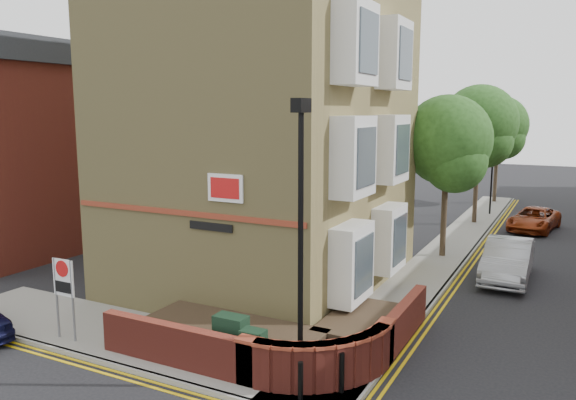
# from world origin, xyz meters

# --- Properties ---
(ground) EXTENTS (120.00, 120.00, 0.00)m
(ground) POSITION_xyz_m (0.00, 0.00, 0.00)
(ground) COLOR black
(ground) RESTS_ON ground
(pavement_corner) EXTENTS (13.00, 3.00, 0.12)m
(pavement_corner) POSITION_xyz_m (-3.50, 1.50, 0.06)
(pavement_corner) COLOR gray
(pavement_corner) RESTS_ON ground
(pavement_main) EXTENTS (2.00, 32.00, 0.12)m
(pavement_main) POSITION_xyz_m (2.00, 16.00, 0.06)
(pavement_main) COLOR gray
(pavement_main) RESTS_ON ground
(kerb_side) EXTENTS (13.00, 0.15, 0.12)m
(kerb_side) POSITION_xyz_m (-3.50, 0.00, 0.06)
(kerb_side) COLOR gray
(kerb_side) RESTS_ON ground
(kerb_main_near) EXTENTS (0.15, 32.00, 0.12)m
(kerb_main_near) POSITION_xyz_m (3.00, 16.00, 0.06)
(kerb_main_near) COLOR gray
(kerb_main_near) RESTS_ON ground
(yellow_lines_side) EXTENTS (13.00, 0.28, 0.01)m
(yellow_lines_side) POSITION_xyz_m (-3.50, -0.25, 0.01)
(yellow_lines_side) COLOR gold
(yellow_lines_side) RESTS_ON ground
(yellow_lines_main) EXTENTS (0.28, 32.00, 0.01)m
(yellow_lines_main) POSITION_xyz_m (3.25, 16.00, 0.01)
(yellow_lines_main) COLOR gold
(yellow_lines_main) RESTS_ON ground
(corner_building) EXTENTS (8.95, 10.40, 13.60)m
(corner_building) POSITION_xyz_m (-2.84, 8.00, 6.23)
(corner_building) COLOR tan
(corner_building) RESTS_ON ground
(garden_wall) EXTENTS (6.80, 6.00, 1.20)m
(garden_wall) POSITION_xyz_m (0.00, 2.50, 0.00)
(garden_wall) COLOR maroon
(garden_wall) RESTS_ON ground
(lamppost) EXTENTS (0.25, 0.50, 6.30)m
(lamppost) POSITION_xyz_m (1.60, 1.20, 3.34)
(lamppost) COLOR black
(lamppost) RESTS_ON pavement_corner
(utility_cabinet_large) EXTENTS (0.80, 0.45, 1.20)m
(utility_cabinet_large) POSITION_xyz_m (-0.30, 1.30, 0.72)
(utility_cabinet_large) COLOR black
(utility_cabinet_large) RESTS_ON pavement_corner
(utility_cabinet_small) EXTENTS (0.55, 0.40, 1.10)m
(utility_cabinet_small) POSITION_xyz_m (0.50, 1.00, 0.67)
(utility_cabinet_small) COLOR black
(utility_cabinet_small) RESTS_ON pavement_corner
(bollard_near) EXTENTS (0.11, 0.11, 0.90)m
(bollard_near) POSITION_xyz_m (2.00, 0.40, 0.57)
(bollard_near) COLOR black
(bollard_near) RESTS_ON pavement_corner
(bollard_far) EXTENTS (0.11, 0.11, 0.90)m
(bollard_far) POSITION_xyz_m (2.60, 1.20, 0.57)
(bollard_far) COLOR black
(bollard_far) RESTS_ON pavement_corner
(zone_sign) EXTENTS (0.72, 0.07, 2.20)m
(zone_sign) POSITION_xyz_m (-5.00, 0.50, 1.64)
(zone_sign) COLOR slate
(zone_sign) RESTS_ON pavement_corner
(side_building) EXTENTS (6.40, 10.40, 9.00)m
(side_building) POSITION_xyz_m (-15.00, 8.00, 4.55)
(side_building) COLOR maroon
(side_building) RESTS_ON ground
(tree_near) EXTENTS (3.64, 3.65, 6.70)m
(tree_near) POSITION_xyz_m (2.00, 14.05, 4.70)
(tree_near) COLOR #382B1E
(tree_near) RESTS_ON pavement_main
(tree_mid) EXTENTS (4.03, 4.03, 7.42)m
(tree_mid) POSITION_xyz_m (2.00, 22.05, 5.20)
(tree_mid) COLOR #382B1E
(tree_mid) RESTS_ON pavement_main
(tree_far) EXTENTS (3.81, 3.81, 7.00)m
(tree_far) POSITION_xyz_m (2.00, 30.05, 4.91)
(tree_far) COLOR #382B1E
(tree_far) RESTS_ON pavement_main
(traffic_light_assembly) EXTENTS (0.20, 0.16, 4.20)m
(traffic_light_assembly) POSITION_xyz_m (2.40, 25.00, 2.78)
(traffic_light_assembly) COLOR black
(traffic_light_assembly) RESTS_ON pavement_main
(silver_car_near) EXTENTS (1.62, 4.51, 1.48)m
(silver_car_near) POSITION_xyz_m (4.78, 12.02, 0.74)
(silver_car_near) COLOR gray
(silver_car_near) RESTS_ON ground
(red_car_main) EXTENTS (2.63, 4.52, 1.18)m
(red_car_main) POSITION_xyz_m (5.00, 21.79, 0.59)
(red_car_main) COLOR maroon
(red_car_main) RESTS_ON ground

